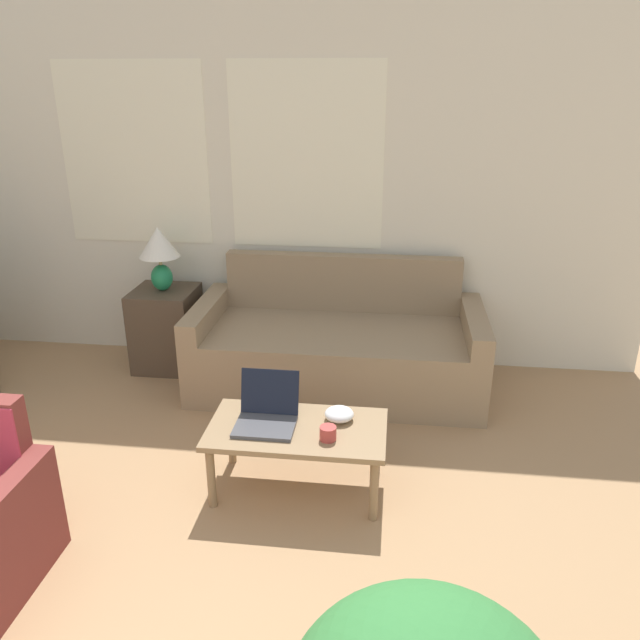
# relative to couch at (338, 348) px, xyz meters

# --- Properties ---
(wall_back) EXTENTS (6.11, 0.06, 2.60)m
(wall_back) POSITION_rel_couch_xyz_m (-0.85, 0.47, 1.03)
(wall_back) COLOR silver
(wall_back) RESTS_ON ground_plane
(couch) EXTENTS (2.00, 0.91, 0.87)m
(couch) POSITION_rel_couch_xyz_m (0.00, 0.00, 0.00)
(couch) COLOR #937A5B
(couch) RESTS_ON ground_plane
(side_table) EXTENTS (0.45, 0.45, 0.61)m
(side_table) POSITION_rel_couch_xyz_m (-1.32, 0.14, 0.03)
(side_table) COLOR #4C3D2D
(side_table) RESTS_ON ground_plane
(table_lamp) EXTENTS (0.29, 0.29, 0.47)m
(table_lamp) POSITION_rel_couch_xyz_m (-1.32, 0.14, 0.65)
(table_lamp) COLOR #1E8451
(table_lamp) RESTS_ON side_table
(coffee_table) EXTENTS (0.93, 0.51, 0.38)m
(coffee_table) POSITION_rel_couch_xyz_m (-0.09, -1.27, 0.06)
(coffee_table) COLOR #8E704C
(coffee_table) RESTS_ON ground_plane
(laptop) EXTENTS (0.31, 0.31, 0.25)m
(laptop) POSITION_rel_couch_xyz_m (-0.26, -1.25, 0.17)
(laptop) COLOR #47474C
(laptop) RESTS_ON coffee_table
(cup_navy) EXTENTS (0.08, 0.08, 0.07)m
(cup_navy) POSITION_rel_couch_xyz_m (0.08, -1.37, 0.14)
(cup_navy) COLOR #B23D38
(cup_navy) RESTS_ON coffee_table
(snack_bowl) EXTENTS (0.15, 0.15, 0.07)m
(snack_bowl) POSITION_rel_couch_xyz_m (0.12, -1.17, 0.14)
(snack_bowl) COLOR white
(snack_bowl) RESTS_ON coffee_table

